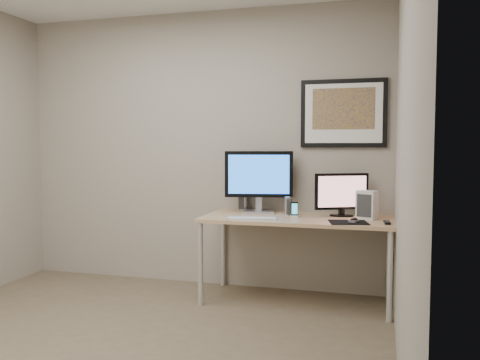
{
  "coord_description": "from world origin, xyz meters",
  "views": [
    {
      "loc": [
        1.69,
        -2.9,
        1.35
      ],
      "look_at": [
        0.57,
        1.1,
        1.06
      ],
      "focal_mm": 38.0,
      "sensor_mm": 36.0,
      "label": 1
    }
  ],
  "objects_px": {
    "framed_art": "(343,113)",
    "speaker_left": "(244,201)",
    "desk": "(297,225)",
    "monitor_large": "(259,179)",
    "fan_unit": "(367,205)",
    "keyboard": "(252,218)",
    "phone_dock": "(295,210)",
    "monitor_tv": "(342,193)",
    "speaker_right": "(288,206)"
  },
  "relations": [
    {
      "from": "phone_dock",
      "to": "keyboard",
      "type": "xyz_separation_m",
      "value": [
        -0.32,
        -0.21,
        -0.06
      ]
    },
    {
      "from": "monitor_tv",
      "to": "speaker_left",
      "type": "xyz_separation_m",
      "value": [
        -0.91,
        0.15,
        -0.1
      ]
    },
    {
      "from": "desk",
      "to": "speaker_left",
      "type": "xyz_separation_m",
      "value": [
        -0.55,
        0.29,
        0.16
      ]
    },
    {
      "from": "framed_art",
      "to": "keyboard",
      "type": "relative_size",
      "value": 1.78
    },
    {
      "from": "monitor_tv",
      "to": "keyboard",
      "type": "relative_size",
      "value": 1.04
    },
    {
      "from": "keyboard",
      "to": "framed_art",
      "type": "bearing_deg",
      "value": 28.3
    },
    {
      "from": "speaker_left",
      "to": "fan_unit",
      "type": "xyz_separation_m",
      "value": [
        1.13,
        -0.25,
        0.02
      ]
    },
    {
      "from": "desk",
      "to": "framed_art",
      "type": "distance_m",
      "value": 1.07
    },
    {
      "from": "phone_dock",
      "to": "speaker_left",
      "type": "bearing_deg",
      "value": 135.07
    },
    {
      "from": "speaker_left",
      "to": "keyboard",
      "type": "bearing_deg",
      "value": -50.11
    },
    {
      "from": "monitor_large",
      "to": "speaker_right",
      "type": "height_order",
      "value": "monitor_large"
    },
    {
      "from": "speaker_left",
      "to": "desk",
      "type": "bearing_deg",
      "value": -10.76
    },
    {
      "from": "fan_unit",
      "to": "keyboard",
      "type": "bearing_deg",
      "value": -141.26
    },
    {
      "from": "phone_dock",
      "to": "monitor_tv",
      "type": "bearing_deg",
      "value": 5.82
    },
    {
      "from": "phone_dock",
      "to": "framed_art",
      "type": "bearing_deg",
      "value": 26.78
    },
    {
      "from": "speaker_right",
      "to": "phone_dock",
      "type": "bearing_deg",
      "value": -73.6
    },
    {
      "from": "phone_dock",
      "to": "keyboard",
      "type": "relative_size",
      "value": 0.31
    },
    {
      "from": "monitor_tv",
      "to": "speaker_left",
      "type": "bearing_deg",
      "value": 144.45
    },
    {
      "from": "monitor_large",
      "to": "keyboard",
      "type": "height_order",
      "value": "monitor_large"
    },
    {
      "from": "framed_art",
      "to": "speaker_left",
      "type": "relative_size",
      "value": 3.99
    },
    {
      "from": "framed_art",
      "to": "speaker_right",
      "type": "distance_m",
      "value": 0.96
    },
    {
      "from": "speaker_left",
      "to": "fan_unit",
      "type": "relative_size",
      "value": 0.79
    },
    {
      "from": "framed_art",
      "to": "fan_unit",
      "type": "relative_size",
      "value": 3.16
    },
    {
      "from": "desk",
      "to": "phone_dock",
      "type": "distance_m",
      "value": 0.13
    },
    {
      "from": "monitor_large",
      "to": "phone_dock",
      "type": "bearing_deg",
      "value": -39.73
    },
    {
      "from": "monitor_large",
      "to": "keyboard",
      "type": "distance_m",
      "value": 0.5
    },
    {
      "from": "desk",
      "to": "speaker_left",
      "type": "height_order",
      "value": "speaker_left"
    },
    {
      "from": "speaker_left",
      "to": "speaker_right",
      "type": "height_order",
      "value": "speaker_left"
    },
    {
      "from": "desk",
      "to": "phone_dock",
      "type": "height_order",
      "value": "phone_dock"
    },
    {
      "from": "framed_art",
      "to": "monitor_tv",
      "type": "relative_size",
      "value": 1.71
    },
    {
      "from": "speaker_right",
      "to": "framed_art",
      "type": "bearing_deg",
      "value": 7.09
    },
    {
      "from": "monitor_large",
      "to": "monitor_tv",
      "type": "distance_m",
      "value": 0.75
    },
    {
      "from": "monitor_large",
      "to": "speaker_left",
      "type": "bearing_deg",
      "value": 134.71
    },
    {
      "from": "desk",
      "to": "speaker_right",
      "type": "height_order",
      "value": "speaker_right"
    },
    {
      "from": "monitor_large",
      "to": "speaker_left",
      "type": "xyz_separation_m",
      "value": [
        -0.17,
        0.11,
        -0.21
      ]
    },
    {
      "from": "desk",
      "to": "phone_dock",
      "type": "xyz_separation_m",
      "value": [
        -0.02,
        -0.01,
        0.13
      ]
    },
    {
      "from": "monitor_large",
      "to": "monitor_tv",
      "type": "bearing_deg",
      "value": -15.17
    },
    {
      "from": "speaker_right",
      "to": "keyboard",
      "type": "relative_size",
      "value": 0.39
    },
    {
      "from": "desk",
      "to": "monitor_large",
      "type": "bearing_deg",
      "value": 154.48
    },
    {
      "from": "monitor_tv",
      "to": "speaker_right",
      "type": "height_order",
      "value": "monitor_tv"
    },
    {
      "from": "framed_art",
      "to": "speaker_right",
      "type": "height_order",
      "value": "framed_art"
    },
    {
      "from": "desk",
      "to": "speaker_right",
      "type": "xyz_separation_m",
      "value": [
        -0.09,
        0.08,
        0.15
      ]
    },
    {
      "from": "desk",
      "to": "fan_unit",
      "type": "bearing_deg",
      "value": 4.11
    },
    {
      "from": "keyboard",
      "to": "fan_unit",
      "type": "distance_m",
      "value": 0.96
    },
    {
      "from": "speaker_right",
      "to": "fan_unit",
      "type": "height_order",
      "value": "fan_unit"
    },
    {
      "from": "monitor_large",
      "to": "monitor_tv",
      "type": "relative_size",
      "value": 1.39
    },
    {
      "from": "speaker_right",
      "to": "phone_dock",
      "type": "height_order",
      "value": "speaker_right"
    },
    {
      "from": "phone_dock",
      "to": "fan_unit",
      "type": "height_order",
      "value": "fan_unit"
    },
    {
      "from": "framed_art",
      "to": "phone_dock",
      "type": "distance_m",
      "value": 0.97
    },
    {
      "from": "desk",
      "to": "speaker_right",
      "type": "bearing_deg",
      "value": 138.68
    }
  ]
}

